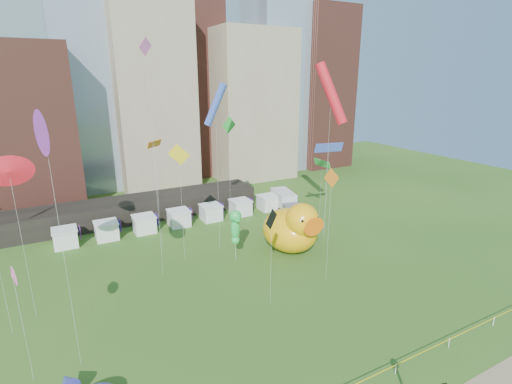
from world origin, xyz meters
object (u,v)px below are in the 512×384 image
big_duck (292,228)px  small_duck (295,240)px  seahorse_green (236,224)px  box_truck (285,201)px  seahorse_purple (297,218)px

big_duck → small_duck: big_duck is taller
seahorse_green → box_truck: size_ratio=0.84×
seahorse_green → seahorse_purple: size_ratio=1.22×
big_duck → small_duck: size_ratio=1.99×
box_truck → seahorse_purple: bearing=-104.2°
big_duck → box_truck: 15.46m
seahorse_purple → big_duck: bearing=-159.4°
small_duck → box_truck: size_ratio=0.60×
small_duck → seahorse_green: 8.32m
small_duck → seahorse_green: bearing=-171.4°
big_duck → seahorse_purple: size_ratio=1.73×
small_duck → seahorse_green: size_ratio=0.71×
seahorse_green → box_truck: seahorse_green is taller
big_duck → seahorse_purple: (1.93, 1.79, 0.41)m
seahorse_green → seahorse_purple: (9.15, 0.77, -1.06)m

